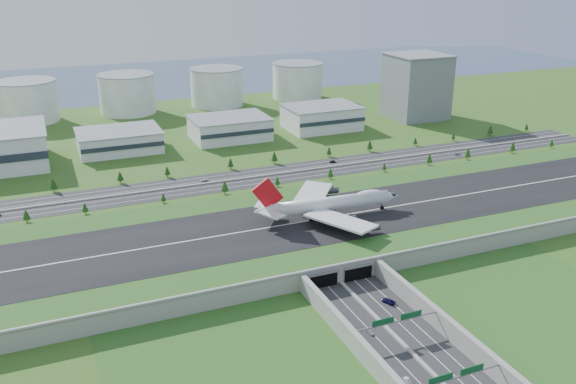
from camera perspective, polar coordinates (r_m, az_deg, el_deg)
name	(u,v)px	position (r m, az deg, el deg)	size (l,w,h in m)	color
ground	(295,238)	(309.58, 0.69, -4.31)	(1200.00, 1200.00, 0.00)	#274D18
airfield_deck	(295,231)	(307.78, 0.70, -3.63)	(520.00, 100.00, 9.20)	gray
underpass_road	(403,336)	(231.58, 10.69, -13.15)	(38.80, 120.40, 8.00)	#28282B
sign_gantry_near	(397,322)	(232.69, 10.16, -11.89)	(38.70, 0.70, 9.80)	gray
sign_gantry_far	(456,378)	(209.76, 15.44, -16.45)	(38.70, 0.70, 9.80)	gray
north_expressway	(237,180)	(392.14, -4.78, 1.15)	(560.00, 36.00, 0.12)	#28282B
tree_row	(247,171)	(392.83, -3.82, 1.95)	(501.80, 48.70, 8.47)	#3D2819
hangar_mid_a	(119,141)	(467.09, -15.51, 4.64)	(58.00, 42.00, 15.00)	silver
hangar_mid_b	(230,128)	(483.53, -5.49, 5.97)	(58.00, 42.00, 17.00)	silver
hangar_mid_c	(321,117)	(511.56, 3.15, 6.98)	(58.00, 42.00, 19.00)	silver
office_tower	(416,87)	(558.73, 11.91, 9.63)	(46.00, 46.00, 55.00)	slate
fuel_tank_a	(27,102)	(578.87, -23.20, 7.78)	(50.00, 50.00, 35.00)	silver
fuel_tank_b	(127,94)	(583.75, -14.81, 8.86)	(50.00, 50.00, 35.00)	silver
fuel_tank_c	(217,87)	(600.74, -6.68, 9.72)	(50.00, 50.00, 35.00)	silver
fuel_tank_d	(297,81)	(628.86, 0.89, 10.35)	(50.00, 50.00, 35.00)	silver
bay_water	(136,79)	(757.26, -13.99, 10.19)	(1200.00, 260.00, 0.06)	#3A516F
boeing_747	(329,204)	(312.76, 3.85, -1.10)	(80.53, 75.86, 24.89)	silver
car_0	(370,332)	(236.94, 7.70, -12.85)	(1.60, 3.99, 1.36)	silver
car_1	(408,381)	(215.44, 11.16, -16.96)	(1.43, 4.11, 1.35)	silver
car_2	(388,301)	(256.79, 9.38, -10.03)	(2.78, 6.04, 1.68)	#100C3F
car_5	(333,162)	(425.29, 4.19, 2.86)	(1.50, 4.31, 1.42)	black
car_6	(457,154)	(457.83, 15.52, 3.45)	(2.27, 4.93, 1.37)	#A4A4A8
car_7	(204,180)	(391.39, -7.86, 1.12)	(2.16, 5.32, 1.54)	white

